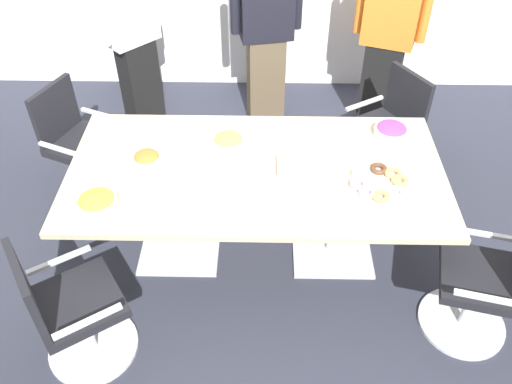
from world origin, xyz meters
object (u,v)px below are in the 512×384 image
snack_bowl_chips_yellow (97,202)px  office_chair_0 (386,134)px  conference_table (256,183)px  snack_bowl_cookies (228,142)px  person_standing_1 (266,29)px  plate_stack (281,134)px  office_chair_1 (81,148)px  snack_bowl_pretzels (147,159)px  donut_platter (379,183)px  person_standing_0 (133,34)px  snack_bowl_candy_mix (391,130)px  office_chair_3 (488,286)px  person_standing_2 (388,35)px  office_chair_2 (70,312)px  napkin_pile (292,166)px

snack_bowl_chips_yellow → office_chair_0: bearing=32.5°
conference_table → snack_bowl_cookies: size_ratio=11.06×
person_standing_1 → snack_bowl_chips_yellow: person_standing_1 is taller
snack_bowl_cookies → plate_stack: snack_bowl_cookies is taller
conference_table → office_chair_1: (-1.37, 0.65, -0.22)m
snack_bowl_pretzels → donut_platter: size_ratio=0.50×
person_standing_0 → snack_bowl_candy_mix: bearing=101.1°
office_chair_3 → snack_bowl_pretzels: (-2.08, 0.67, 0.39)m
office_chair_3 → snack_bowl_pretzels: size_ratio=4.96×
person_standing_2 → donut_platter: 1.82m
office_chair_2 → person_standing_1: person_standing_1 is taller
office_chair_2 → snack_bowl_candy_mix: bearing=89.1°
person_standing_1 → office_chair_0: bearing=129.2°
person_standing_2 → snack_bowl_cookies: person_standing_2 is taller
office_chair_2 → napkin_pile: office_chair_2 is taller
office_chair_1 → plate_stack: bearing=102.2°
person_standing_1 → napkin_pile: person_standing_1 is taller
snack_bowl_candy_mix → plate_stack: 0.75m
snack_bowl_pretzels → donut_platter: snack_bowl_pretzels is taller
snack_bowl_pretzels → napkin_pile: (0.93, -0.03, -0.02)m
person_standing_0 → snack_bowl_pretzels: size_ratio=9.18×
office_chair_0 → person_standing_2: size_ratio=0.53×
donut_platter → conference_table: bearing=168.8°
conference_table → snack_bowl_pretzels: 0.72m
office_chair_2 → snack_bowl_chips_yellow: 0.64m
plate_stack → snack_bowl_pretzels: bearing=-159.5°
person_standing_1 → snack_bowl_cookies: size_ratio=8.16×
snack_bowl_chips_yellow → donut_platter: (1.68, 0.22, -0.02)m
office_chair_1 → snack_bowl_candy_mix: bearing=106.2°
office_chair_2 → snack_bowl_candy_mix: size_ratio=3.97×
office_chair_3 → snack_bowl_cookies: 1.83m
office_chair_1 → snack_bowl_chips_yellow: (0.45, -1.02, 0.39)m
person_standing_2 → person_standing_1: bearing=18.6°
person_standing_1 → snack_bowl_candy_mix: 1.55m
snack_bowl_cookies → donut_platter: 1.02m
snack_bowl_pretzels → conference_table: bearing=-2.6°
conference_table → napkin_pile: 0.28m
office_chair_1 → napkin_pile: 1.77m
office_chair_2 → office_chair_3: size_ratio=1.00×
donut_platter → snack_bowl_pretzels: bearing=172.9°
office_chair_0 → office_chair_3: size_ratio=1.00×
office_chair_2 → snack_bowl_candy_mix: (1.95, 1.25, 0.39)m
office_chair_3 → snack_bowl_chips_yellow: size_ratio=3.79×
office_chair_0 → snack_bowl_cookies: bearing=86.6°
snack_bowl_candy_mix → office_chair_2: bearing=-147.3°
office_chair_3 → person_standing_2: person_standing_2 is taller
person_standing_0 → person_standing_2: 2.18m
office_chair_2 → snack_bowl_cookies: office_chair_2 is taller
napkin_pile → office_chair_0: bearing=47.5°
person_standing_2 → donut_platter: person_standing_2 is taller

